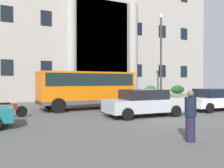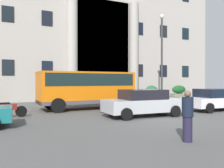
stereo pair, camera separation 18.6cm
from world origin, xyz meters
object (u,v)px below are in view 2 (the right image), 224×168
at_px(parked_compact_extra, 143,103).
at_px(scooter_by_planter, 7,109).
at_px(hedge_planter_east, 179,92).
at_px(motorcycle_far_end, 168,102).
at_px(hedge_planter_west, 80,94).
at_px(orange_minibus, 86,87).
at_px(lamppost_plaza_centre, 162,51).
at_px(hedge_planter_entrance_left, 152,93).
at_px(motorcycle_near_kerb, 114,105).
at_px(hedge_planter_far_east, 124,94).
at_px(bus_stop_sign, 131,85).
at_px(parked_coupe_end, 214,99).
at_px(pedestrian_man_crossing, 188,116).

height_order(parked_compact_extra, scooter_by_planter, parked_compact_extra).
xyz_separation_m(hedge_planter_east, motorcycle_far_end, (-7.50, -7.43, -0.24)).
bearing_deg(hedge_planter_west, parked_compact_extra, -87.78).
bearing_deg(orange_minibus, lamppost_plaza_centre, 13.54).
distance_m(orange_minibus, hedge_planter_entrance_left, 10.51).
bearing_deg(scooter_by_planter, motorcycle_near_kerb, -12.92).
bearing_deg(scooter_by_planter, hedge_planter_east, 12.98).
relative_size(motorcycle_near_kerb, scooter_by_planter, 1.01).
height_order(hedge_planter_east, scooter_by_planter, hedge_planter_east).
distance_m(motorcycle_near_kerb, scooter_by_planter, 6.08).
height_order(parked_compact_extra, lamppost_plaza_centre, lamppost_plaza_centre).
bearing_deg(motorcycle_near_kerb, hedge_planter_east, 45.57).
distance_m(orange_minibus, motorcycle_near_kerb, 2.87).
distance_m(hedge_planter_far_east, parked_compact_extra, 10.27).
bearing_deg(bus_stop_sign, hedge_planter_east, 22.33).
bearing_deg(parked_compact_extra, scooter_by_planter, 161.85).
height_order(hedge_planter_west, lamppost_plaza_centre, lamppost_plaza_centre).
bearing_deg(hedge_planter_entrance_left, parked_coupe_end, -100.58).
distance_m(hedge_planter_far_east, lamppost_plaza_centre, 5.42).
bearing_deg(orange_minibus, motorcycle_far_end, -21.62).
distance_m(motorcycle_near_kerb, pedestrian_man_crossing, 7.58).
relative_size(hedge_planter_east, hedge_planter_west, 1.19).
relative_size(orange_minibus, hedge_planter_far_east, 3.32).
bearing_deg(pedestrian_man_crossing, hedge_planter_far_east, -132.30).
bearing_deg(bus_stop_sign, orange_minibus, -157.14).
bearing_deg(motorcycle_far_end, scooter_by_planter, 176.81).
xyz_separation_m(bus_stop_sign, hedge_planter_entrance_left, (4.38, 3.20, -0.90)).
relative_size(hedge_planter_far_east, motorcycle_far_end, 1.00).
bearing_deg(parked_compact_extra, pedestrian_man_crossing, -106.09).
relative_size(parked_coupe_end, motorcycle_near_kerb, 2.10).
xyz_separation_m(hedge_planter_west, parked_coupe_end, (6.07, -9.77, 0.01)).
bearing_deg(motorcycle_far_end, hedge_planter_east, 41.15).
bearing_deg(motorcycle_near_kerb, pedestrian_man_crossing, -85.87).
relative_size(bus_stop_sign, hedge_planter_west, 1.63).
bearing_deg(orange_minibus, parked_coupe_end, -32.33).
relative_size(motorcycle_near_kerb, pedestrian_man_crossing, 1.19).
bearing_deg(hedge_planter_east, parked_compact_extra, -138.50).
xyz_separation_m(pedestrian_man_crossing, lamppost_plaza_centre, (8.20, 12.05, 3.83)).
bearing_deg(motorcycle_far_end, pedestrian_man_crossing, -128.88).
relative_size(parked_coupe_end, scooter_by_planter, 2.12).
xyz_separation_m(bus_stop_sign, motorcycle_near_kerb, (-3.80, -4.48, -1.15)).
distance_m(hedge_planter_far_east, motorcycle_near_kerb, 8.67).
relative_size(hedge_planter_far_east, parked_compact_extra, 0.45).
height_order(motorcycle_near_kerb, pedestrian_man_crossing, pedestrian_man_crossing).
distance_m(hedge_planter_east, pedestrian_man_crossing, 20.19).
bearing_deg(parked_compact_extra, lamppost_plaza_centre, 48.74).
distance_m(hedge_planter_west, parked_coupe_end, 11.51).
xyz_separation_m(hedge_planter_east, parked_compact_extra, (-11.33, -10.03, 0.05)).
height_order(hedge_planter_far_east, hedge_planter_west, hedge_planter_west).
distance_m(parked_compact_extra, motorcycle_near_kerb, 2.30).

